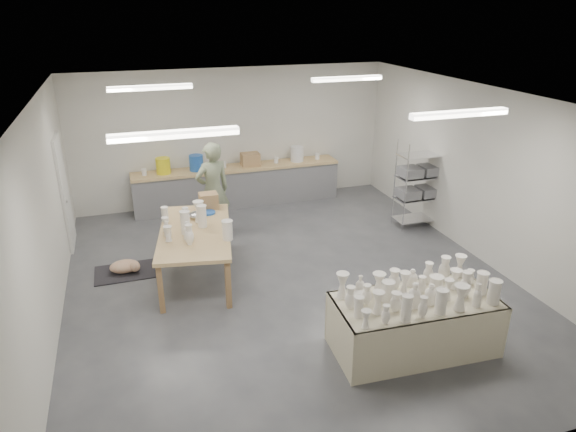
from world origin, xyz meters
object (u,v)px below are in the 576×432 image
object	(u,v)px
drying_table	(414,320)
red_stool	(212,216)
work_table	(196,228)
potter	(213,191)

from	to	relation	value
drying_table	red_stool	size ratio (longest dim) A/B	4.65
work_table	potter	bearing A→B (deg)	79.15
drying_table	work_table	world-z (taller)	work_table
work_table	red_stool	bearing A→B (deg)	82.27
drying_table	red_stool	world-z (taller)	drying_table
potter	red_stool	distance (m)	0.69
red_stool	work_table	bearing A→B (deg)	-108.09
work_table	potter	distance (m)	1.54
drying_table	red_stool	xyz separation A→B (m)	(-1.82, 4.63, -0.12)
drying_table	potter	world-z (taller)	potter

